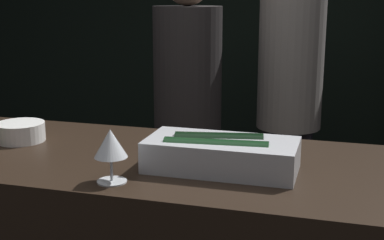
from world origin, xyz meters
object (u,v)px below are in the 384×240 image
(ice_bin_with_bottles, at_px, (221,153))
(person_blond_tee, at_px, (289,95))
(bowl_white, at_px, (21,131))
(person_grey_polo, at_px, (188,114))
(wine_glass, at_px, (111,145))

(ice_bin_with_bottles, relative_size, person_blond_tee, 0.25)
(bowl_white, distance_m, person_grey_polo, 0.97)
(person_blond_tee, distance_m, person_grey_polo, 0.59)
(person_blond_tee, height_order, person_grey_polo, person_blond_tee)
(ice_bin_with_bottles, height_order, person_grey_polo, person_grey_polo)
(ice_bin_with_bottles, height_order, person_blond_tee, person_blond_tee)
(ice_bin_with_bottles, distance_m, bowl_white, 0.75)
(person_grey_polo, bearing_deg, bowl_white, -175.68)
(bowl_white, bearing_deg, ice_bin_with_bottles, -8.31)
(wine_glass, bearing_deg, person_grey_polo, 96.80)
(ice_bin_with_bottles, distance_m, person_blond_tee, 1.39)
(wine_glass, bearing_deg, bowl_white, 148.52)
(ice_bin_with_bottles, distance_m, person_grey_polo, 1.10)
(person_blond_tee, bearing_deg, wine_glass, -110.48)
(ice_bin_with_bottles, height_order, bowl_white, ice_bin_with_bottles)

